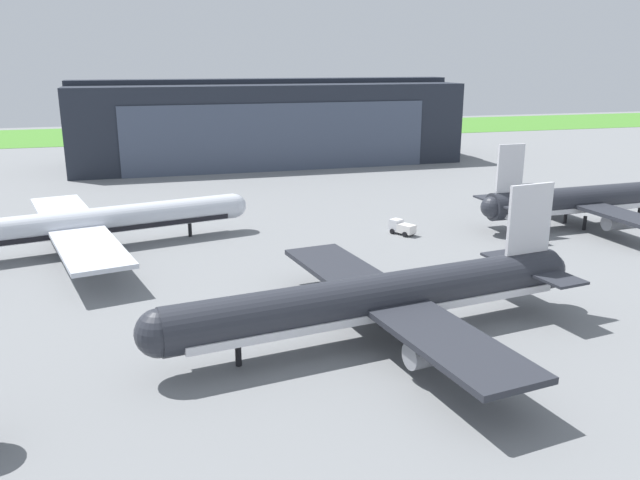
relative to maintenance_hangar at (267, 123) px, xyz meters
The scene contains 7 objects.
ground_plane 109.51m from the maintenance_hangar, 92.41° to the right, with size 440.00×440.00×0.00m, color slate.
grass_field_strip 75.53m from the maintenance_hangar, 93.51° to the left, with size 440.00×56.00×0.08m, color #47862E.
maintenance_hangar is the anchor object (origin of this frame).
airliner_near_left 112.06m from the maintenance_hangar, 95.91° to the right, with size 45.16×38.60×13.91m.
airliner_far_left 87.48m from the maintenance_hangar, 65.59° to the right, with size 38.22×31.85×13.87m.
airliner_far_right 83.33m from the maintenance_hangar, 119.77° to the right, with size 47.96×44.44×12.49m.
ops_van 77.04m from the maintenance_hangar, 85.74° to the right, with size 3.43×4.48×2.18m.
Camera 1 is at (-28.21, -56.13, 26.32)m, focal length 36.04 mm.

